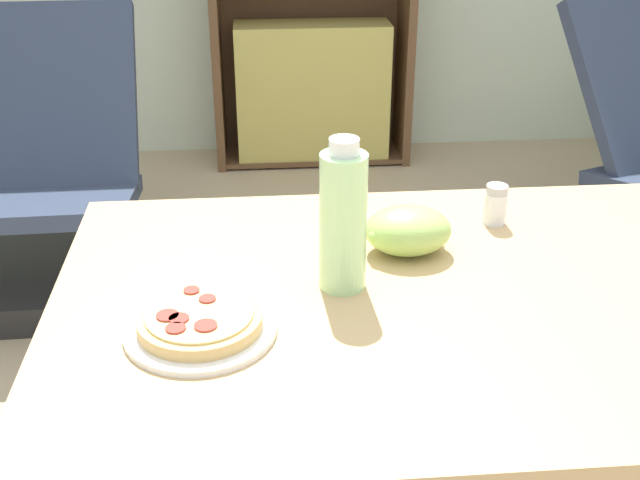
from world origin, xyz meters
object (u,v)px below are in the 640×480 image
lounge_chair_near (41,208)px  pizza_on_plate (200,324)px  grape_bunch (408,230)px  salt_shaker (495,205)px  drink_bottle (343,220)px

lounge_chair_near → pizza_on_plate: bearing=-68.5°
grape_bunch → salt_shaker: 0.21m
pizza_on_plate → salt_shaker: bearing=31.6°
drink_bottle → lounge_chair_near: 1.65m
pizza_on_plate → drink_bottle: (0.22, 0.12, 0.10)m
drink_bottle → salt_shaker: size_ratio=3.28×
grape_bunch → lounge_chair_near: lounge_chair_near is taller
drink_bottle → lounge_chair_near: size_ratio=0.28×
grape_bunch → lounge_chair_near: (-0.96, 1.21, -0.48)m
drink_bottle → pizza_on_plate: bearing=-151.8°
lounge_chair_near → grape_bunch: bearing=-53.3°
grape_bunch → drink_bottle: drink_bottle is taller
grape_bunch → drink_bottle: (-0.12, -0.11, 0.08)m
pizza_on_plate → salt_shaker: (0.53, 0.32, 0.02)m
pizza_on_plate → drink_bottle: 0.27m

